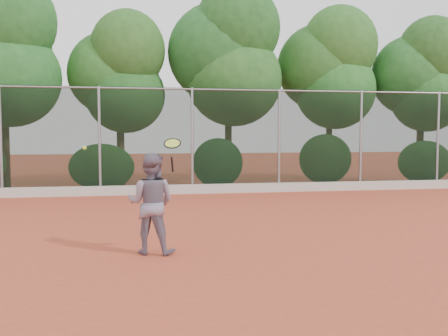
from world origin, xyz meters
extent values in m
plane|color=#B14329|center=(0.00, 0.00, 0.00)|extent=(80.00, 80.00, 0.00)
cube|color=beige|center=(0.00, 6.82, 0.15)|extent=(24.00, 0.20, 0.30)
imported|color=slate|center=(-1.63, -1.25, 0.84)|extent=(0.97, 0.85, 1.67)
cube|color=black|center=(0.00, 7.00, 1.75)|extent=(24.00, 0.01, 3.50)
cylinder|color=gray|center=(0.00, 7.00, 3.45)|extent=(24.00, 0.06, 0.06)
cylinder|color=gray|center=(-6.00, 7.00, 1.75)|extent=(0.09, 0.09, 3.50)
cylinder|color=gray|center=(-3.00, 7.00, 1.75)|extent=(0.09, 0.09, 3.50)
cylinder|color=gray|center=(0.00, 7.00, 1.75)|extent=(0.09, 0.09, 3.50)
cylinder|color=gray|center=(3.00, 7.00, 1.75)|extent=(0.09, 0.09, 3.50)
cylinder|color=gray|center=(6.00, 7.00, 1.75)|extent=(0.09, 0.09, 3.50)
cylinder|color=gray|center=(9.00, 7.00, 1.75)|extent=(0.09, 0.09, 3.50)
cylinder|color=#472E1B|center=(-6.30, 8.90, 1.45)|extent=(0.24, 0.24, 2.90)
ellipsoid|color=#2F772D|center=(-6.10, 8.80, 3.90)|extent=(3.50, 2.90, 3.40)
ellipsoid|color=#2D6F2A|center=(-6.00, 8.70, 5.80)|extent=(3.10, 2.60, 3.20)
cylinder|color=#482C1B|center=(-2.40, 9.30, 1.20)|extent=(0.28, 0.28, 2.40)
ellipsoid|color=#1E511B|center=(-2.20, 9.20, 3.40)|extent=(2.90, 2.40, 2.80)
ellipsoid|color=#245A1E|center=(-2.70, 9.50, 4.20)|extent=(3.20, 2.70, 3.10)
ellipsoid|color=#234E1B|center=(-2.10, 9.00, 5.00)|extent=(2.70, 2.30, 2.90)
cylinder|color=#3E2617|center=(1.60, 9.00, 1.50)|extent=(0.26, 0.26, 3.00)
ellipsoid|color=#38772D|center=(1.80, 8.90, 4.00)|extent=(3.60, 3.00, 3.50)
ellipsoid|color=#2B6E2A|center=(1.30, 9.20, 5.00)|extent=(3.90, 3.20, 3.80)
ellipsoid|color=#2D6A28|center=(1.90, 8.80, 5.90)|extent=(3.20, 2.70, 3.30)
cylinder|color=#3E2B18|center=(5.70, 9.20, 1.35)|extent=(0.24, 0.24, 2.70)
ellipsoid|color=#205B1F|center=(5.90, 9.10, 3.70)|extent=(3.20, 2.70, 3.10)
ellipsoid|color=#21501B|center=(5.40, 9.40, 4.60)|extent=(3.50, 2.90, 3.40)
ellipsoid|color=#24531C|center=(6.00, 9.00, 5.40)|extent=(3.00, 2.50, 3.10)
cylinder|color=#3D2417|center=(9.40, 8.80, 1.25)|extent=(0.28, 0.28, 2.50)
ellipsoid|color=#31762D|center=(9.60, 8.70, 3.50)|extent=(3.00, 2.50, 2.90)
ellipsoid|color=#2F752C|center=(9.10, 9.00, 4.30)|extent=(3.30, 2.80, 3.20)
ellipsoid|color=#306225|center=(9.70, 8.60, 5.10)|extent=(2.80, 2.40, 3.00)
ellipsoid|color=#32712B|center=(-3.00, 7.80, 0.85)|extent=(2.20, 1.16, 1.60)
ellipsoid|color=#266426|center=(1.00, 7.80, 0.95)|extent=(1.80, 1.04, 1.76)
ellipsoid|color=#326928|center=(5.00, 7.80, 1.05)|extent=(2.00, 1.10, 1.84)
ellipsoid|color=#2E6E2A|center=(9.00, 7.80, 0.90)|extent=(2.16, 1.12, 1.64)
cylinder|color=black|center=(-1.28, -1.33, 1.48)|extent=(0.07, 0.19, 0.26)
torus|color=black|center=(-1.28, -1.39, 1.83)|extent=(0.33, 0.31, 0.18)
cylinder|color=#B3C339|center=(-1.28, -1.39, 1.83)|extent=(0.28, 0.25, 0.14)
sphere|color=#C6F237|center=(-2.74, -0.66, 1.75)|extent=(0.07, 0.07, 0.07)
camera|label=1|loc=(-1.89, -9.53, 2.00)|focal=40.00mm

